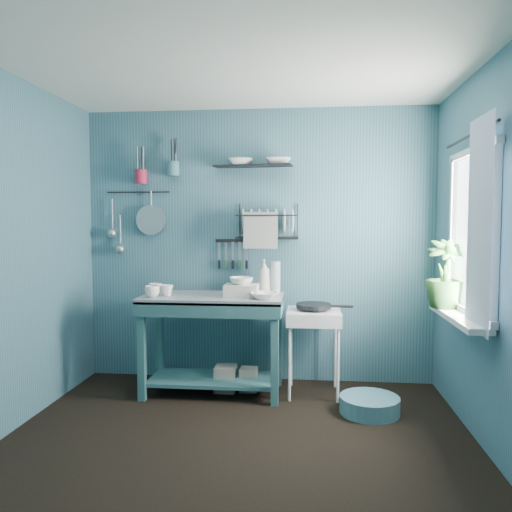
# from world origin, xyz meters

# --- Properties ---
(floor) EXTENTS (3.20, 3.20, 0.00)m
(floor) POSITION_xyz_m (0.00, 0.00, 0.00)
(floor) COLOR black
(floor) RESTS_ON ground
(ceiling) EXTENTS (3.20, 3.20, 0.00)m
(ceiling) POSITION_xyz_m (0.00, 0.00, 2.50)
(ceiling) COLOR silver
(ceiling) RESTS_ON ground
(wall_back) EXTENTS (3.20, 0.00, 3.20)m
(wall_back) POSITION_xyz_m (0.00, 1.50, 1.25)
(wall_back) COLOR #376271
(wall_back) RESTS_ON ground
(wall_front) EXTENTS (3.20, 0.00, 3.20)m
(wall_front) POSITION_xyz_m (0.00, -1.50, 1.25)
(wall_front) COLOR #376271
(wall_front) RESTS_ON ground
(wall_right) EXTENTS (0.00, 3.00, 3.00)m
(wall_right) POSITION_xyz_m (1.60, 0.00, 1.25)
(wall_right) COLOR #376271
(wall_right) RESTS_ON ground
(work_counter) EXTENTS (1.25, 0.72, 0.85)m
(work_counter) POSITION_xyz_m (-0.34, 1.07, 0.42)
(work_counter) COLOR #2E5E61
(work_counter) RESTS_ON floor
(mug_left) EXTENTS (0.12, 0.12, 0.10)m
(mug_left) POSITION_xyz_m (-0.82, 0.91, 0.89)
(mug_left) COLOR white
(mug_left) RESTS_ON work_counter
(mug_mid) EXTENTS (0.14, 0.14, 0.09)m
(mug_mid) POSITION_xyz_m (-0.72, 1.01, 0.89)
(mug_mid) COLOR white
(mug_mid) RESTS_ON work_counter
(mug_right) EXTENTS (0.17, 0.17, 0.10)m
(mug_right) POSITION_xyz_m (-0.84, 1.07, 0.89)
(mug_right) COLOR white
(mug_right) RESTS_ON work_counter
(wash_tub) EXTENTS (0.28, 0.22, 0.10)m
(wash_tub) POSITION_xyz_m (-0.09, 1.05, 0.90)
(wash_tub) COLOR beige
(wash_tub) RESTS_ON work_counter
(tub_bowl) EXTENTS (0.20, 0.19, 0.06)m
(tub_bowl) POSITION_xyz_m (-0.09, 1.05, 0.98)
(tub_bowl) COLOR white
(tub_bowl) RESTS_ON wash_tub
(soap_bottle) EXTENTS (0.12, 0.12, 0.30)m
(soap_bottle) POSITION_xyz_m (0.08, 1.27, 1.00)
(soap_bottle) COLOR beige
(soap_bottle) RESTS_ON work_counter
(water_bottle) EXTENTS (0.09, 0.09, 0.28)m
(water_bottle) POSITION_xyz_m (0.18, 1.29, 0.99)
(water_bottle) COLOR silver
(water_bottle) RESTS_ON work_counter
(counter_bowl) EXTENTS (0.22, 0.22, 0.05)m
(counter_bowl) POSITION_xyz_m (0.11, 0.92, 0.87)
(counter_bowl) COLOR white
(counter_bowl) RESTS_ON work_counter
(hotplate_stand) EXTENTS (0.50, 0.50, 0.72)m
(hotplate_stand) POSITION_xyz_m (0.51, 1.13, 0.36)
(hotplate_stand) COLOR white
(hotplate_stand) RESTS_ON floor
(frying_pan) EXTENTS (0.30, 0.30, 0.03)m
(frying_pan) POSITION_xyz_m (0.51, 1.13, 0.76)
(frying_pan) COLOR black
(frying_pan) RESTS_ON hotplate_stand
(knife_strip) EXTENTS (0.32, 0.06, 0.03)m
(knife_strip) POSITION_xyz_m (-0.23, 1.47, 1.30)
(knife_strip) COLOR black
(knife_strip) RESTS_ON wall_back
(dish_rack) EXTENTS (0.57, 0.30, 0.32)m
(dish_rack) POSITION_xyz_m (0.10, 1.37, 1.48)
(dish_rack) COLOR black
(dish_rack) RESTS_ON wall_back
(upper_shelf) EXTENTS (0.72, 0.26, 0.02)m
(upper_shelf) POSITION_xyz_m (-0.03, 1.40, 1.97)
(upper_shelf) COLOR black
(upper_shelf) RESTS_ON wall_back
(shelf_bowl_left) EXTENTS (0.24, 0.24, 0.06)m
(shelf_bowl_left) POSITION_xyz_m (-0.15, 1.40, 2.09)
(shelf_bowl_left) COLOR white
(shelf_bowl_left) RESTS_ON upper_shelf
(shelf_bowl_right) EXTENTS (0.24, 0.24, 0.06)m
(shelf_bowl_right) POSITION_xyz_m (0.19, 1.40, 2.05)
(shelf_bowl_right) COLOR white
(shelf_bowl_right) RESTS_ON upper_shelf
(utensil_cup_magenta) EXTENTS (0.11, 0.11, 0.13)m
(utensil_cup_magenta) POSITION_xyz_m (-1.08, 1.42, 1.89)
(utensil_cup_magenta) COLOR #B0203B
(utensil_cup_magenta) RESTS_ON wall_back
(utensil_cup_teal) EXTENTS (0.11, 0.11, 0.13)m
(utensil_cup_teal) POSITION_xyz_m (-0.77, 1.42, 1.96)
(utensil_cup_teal) COLOR teal
(utensil_cup_teal) RESTS_ON wall_back
(colander) EXTENTS (0.28, 0.03, 0.28)m
(colander) POSITION_xyz_m (-1.00, 1.45, 1.49)
(colander) COLOR #A8ACB0
(colander) RESTS_ON wall_back
(ladle_outer) EXTENTS (0.01, 0.01, 0.30)m
(ladle_outer) POSITION_xyz_m (-1.37, 1.46, 1.54)
(ladle_outer) COLOR #A8ACB0
(ladle_outer) RESTS_ON wall_back
(ladle_inner) EXTENTS (0.01, 0.01, 0.30)m
(ladle_inner) POSITION_xyz_m (-1.30, 1.46, 1.39)
(ladle_inner) COLOR #A8ACB0
(ladle_inner) RESTS_ON wall_back
(hook_rail) EXTENTS (0.60, 0.01, 0.01)m
(hook_rail) POSITION_xyz_m (-1.12, 1.47, 1.75)
(hook_rail) COLOR black
(hook_rail) RESTS_ON wall_back
(window_glass) EXTENTS (0.00, 1.10, 1.10)m
(window_glass) POSITION_xyz_m (1.59, 0.45, 1.40)
(window_glass) COLOR white
(window_glass) RESTS_ON wall_right
(windowsill) EXTENTS (0.16, 0.95, 0.04)m
(windowsill) POSITION_xyz_m (1.50, 0.45, 0.81)
(windowsill) COLOR white
(windowsill) RESTS_ON wall_right
(curtain) EXTENTS (0.00, 1.35, 1.35)m
(curtain) POSITION_xyz_m (1.52, 0.15, 1.45)
(curtain) COLOR white
(curtain) RESTS_ON wall_right
(curtain_rod) EXTENTS (0.02, 1.05, 0.02)m
(curtain_rod) POSITION_xyz_m (1.54, 0.45, 2.05)
(curtain_rod) COLOR black
(curtain_rod) RESTS_ON wall_right
(potted_plant) EXTENTS (0.29, 0.29, 0.51)m
(potted_plant) POSITION_xyz_m (1.48, 0.73, 1.09)
(potted_plant) COLOR #2C5E25
(potted_plant) RESTS_ON windowsill
(storage_tin_large) EXTENTS (0.18, 0.18, 0.22)m
(storage_tin_large) POSITION_xyz_m (-0.24, 1.12, 0.11)
(storage_tin_large) COLOR gray
(storage_tin_large) RESTS_ON floor
(storage_tin_small) EXTENTS (0.15, 0.15, 0.20)m
(storage_tin_small) POSITION_xyz_m (-0.04, 1.15, 0.10)
(storage_tin_small) COLOR gray
(storage_tin_small) RESTS_ON floor
(floor_basin) EXTENTS (0.46, 0.46, 0.13)m
(floor_basin) POSITION_xyz_m (0.94, 0.73, 0.07)
(floor_basin) COLOR teal
(floor_basin) RESTS_ON floor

